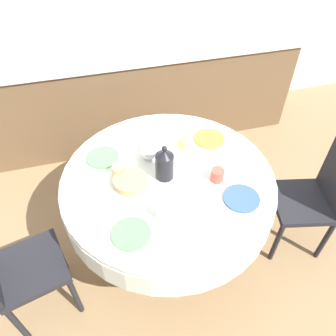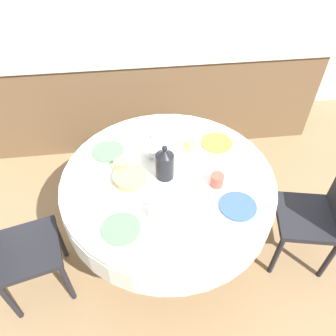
% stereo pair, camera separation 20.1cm
% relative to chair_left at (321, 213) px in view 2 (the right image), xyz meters
% --- Properties ---
extents(ground_plane, '(12.00, 12.00, 0.00)m').
position_rel_chair_left_xyz_m(ground_plane, '(-1.00, 0.22, -0.50)').
color(ground_plane, '#8E704C').
extents(kitchen_counter, '(3.24, 0.64, 0.94)m').
position_rel_chair_left_xyz_m(kitchen_counter, '(-1.00, 1.67, -0.03)').
color(kitchen_counter, brown).
rests_on(kitchen_counter, ground_plane).
extents(dining_table, '(1.36, 1.36, 0.75)m').
position_rel_chair_left_xyz_m(dining_table, '(-1.00, 0.22, 0.12)').
color(dining_table, brown).
rests_on(dining_table, ground_plane).
extents(chair_left, '(0.48, 0.48, 0.89)m').
position_rel_chair_left_xyz_m(chair_left, '(0.00, 0.00, 0.00)').
color(chair_left, black).
rests_on(chair_left, ground_plane).
extents(chair_right, '(0.49, 0.49, 0.89)m').
position_rel_chair_left_xyz_m(chair_right, '(-1.99, -0.03, 0.00)').
color(chair_right, black).
rests_on(chair_right, ground_plane).
extents(plate_near_left, '(0.22, 0.22, 0.01)m').
position_rel_chair_left_xyz_m(plate_near_left, '(-1.30, -0.15, 0.25)').
color(plate_near_left, '#5BA85B').
rests_on(plate_near_left, dining_table).
extents(cup_near_left, '(0.08, 0.08, 0.08)m').
position_rel_chair_left_xyz_m(cup_near_left, '(-1.10, -0.07, 0.29)').
color(cup_near_left, white).
rests_on(cup_near_left, dining_table).
extents(plate_near_right, '(0.22, 0.22, 0.01)m').
position_rel_chair_left_xyz_m(plate_near_right, '(-0.62, -0.07, 0.25)').
color(plate_near_right, '#3856AD').
rests_on(plate_near_right, dining_table).
extents(cup_near_right, '(0.08, 0.08, 0.08)m').
position_rel_chair_left_xyz_m(cup_near_right, '(-0.71, 0.11, 0.29)').
color(cup_near_right, '#CC4C3D').
rests_on(cup_near_right, dining_table).
extents(plate_far_left, '(0.22, 0.22, 0.01)m').
position_rel_chair_left_xyz_m(plate_far_left, '(-1.37, 0.50, 0.25)').
color(plate_far_left, '#5BA85B').
rests_on(plate_far_left, dining_table).
extents(cup_far_left, '(0.08, 0.08, 0.08)m').
position_rel_chair_left_xyz_m(cup_far_left, '(-1.29, 0.31, 0.29)').
color(cup_far_left, '#DBB766').
rests_on(cup_far_left, dining_table).
extents(plate_far_right, '(0.22, 0.22, 0.01)m').
position_rel_chair_left_xyz_m(plate_far_right, '(-0.62, 0.50, 0.25)').
color(plate_far_right, orange).
rests_on(plate_far_right, dining_table).
extents(cup_far_right, '(0.08, 0.08, 0.08)m').
position_rel_chair_left_xyz_m(cup_far_right, '(-0.82, 0.46, 0.29)').
color(cup_far_right, '#DBB766').
rests_on(cup_far_right, dining_table).
extents(coffee_carafe, '(0.11, 0.11, 0.25)m').
position_rel_chair_left_xyz_m(coffee_carafe, '(-1.02, 0.23, 0.35)').
color(coffee_carafe, black).
rests_on(coffee_carafe, dining_table).
extents(teapot, '(0.20, 0.15, 0.19)m').
position_rel_chair_left_xyz_m(teapot, '(-1.07, 0.42, 0.33)').
color(teapot, white).
rests_on(teapot, dining_table).
extents(bread_basket, '(0.21, 0.21, 0.05)m').
position_rel_chair_left_xyz_m(bread_basket, '(-1.24, 0.21, 0.27)').
color(bread_basket, tan).
rests_on(bread_basket, dining_table).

